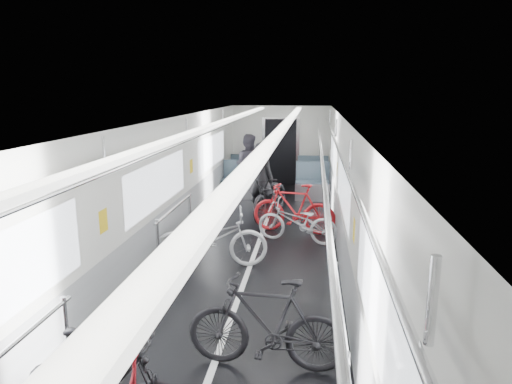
% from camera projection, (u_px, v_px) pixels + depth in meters
% --- Properties ---
extents(car_shell, '(3.02, 14.01, 2.41)m').
position_uv_depth(car_shell, '(261.00, 181.00, 8.97)').
color(car_shell, black).
rests_on(car_shell, ground).
extents(bike_left_far, '(1.95, 1.00, 0.98)m').
position_uv_depth(bike_left_far, '(211.00, 239.00, 7.48)').
color(bike_left_far, silver).
rests_on(bike_left_far, floor).
extents(bike_right_near, '(1.71, 0.56, 1.02)m').
position_uv_depth(bike_right_near, '(267.00, 323.00, 4.74)').
color(bike_right_near, black).
rests_on(bike_right_near, floor).
extents(bike_right_mid, '(1.64, 0.88, 0.82)m').
position_uv_depth(bike_right_mid, '(297.00, 222.00, 8.71)').
color(bike_right_mid, '#B9BABE').
rests_on(bike_right_mid, floor).
extents(bike_right_far, '(1.78, 0.79, 1.03)m').
position_uv_depth(bike_right_far, '(294.00, 208.00, 9.28)').
color(bike_right_far, red).
rests_on(bike_right_far, floor).
extents(bike_aisle, '(1.16, 2.03, 1.01)m').
position_uv_depth(bike_aisle, '(271.00, 195.00, 10.46)').
color(bike_aisle, black).
rests_on(bike_aisle, floor).
extents(person_standing, '(0.72, 0.58, 1.72)m').
position_uv_depth(person_standing, '(261.00, 179.00, 10.51)').
color(person_standing, black).
rests_on(person_standing, floor).
extents(person_seated, '(0.89, 0.73, 1.70)m').
position_uv_depth(person_seated, '(248.00, 165.00, 12.51)').
color(person_seated, '#333039').
rests_on(person_seated, floor).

